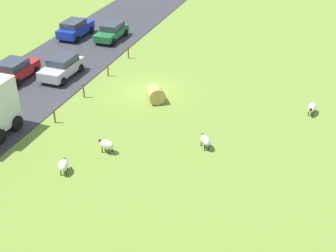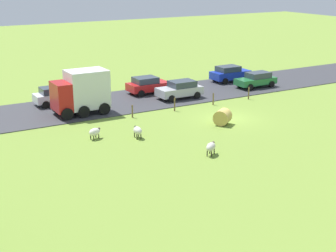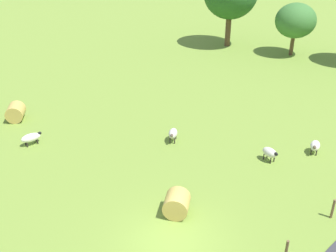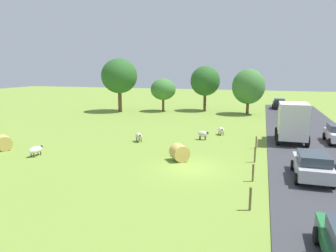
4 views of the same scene
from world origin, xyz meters
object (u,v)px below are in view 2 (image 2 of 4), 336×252
(sheep_0, at_px, (138,131))
(car_0, at_px, (256,79))
(sheep_1, at_px, (95,132))
(car_5, at_px, (147,85))
(truck_0, at_px, (81,91))
(hay_bale_1, at_px, (223,117))
(car_3, at_px, (230,73))
(car_4, at_px, (56,95))
(sheep_2, at_px, (211,147))
(car_2, at_px, (180,89))

(sheep_0, height_order, car_0, car_0)
(sheep_1, bearing_deg, car_5, -43.46)
(sheep_0, height_order, truck_0, truck_0)
(hay_bale_1, relative_size, car_3, 0.28)
(truck_0, bearing_deg, car_4, 13.05)
(sheep_1, relative_size, car_4, 0.28)
(sheep_2, bearing_deg, car_3, -39.91)
(car_2, xyz_separation_m, car_5, (3.19, 1.69, -0.01))
(sheep_2, relative_size, car_3, 0.27)
(car_2, relative_size, car_3, 0.99)
(sheep_1, relative_size, car_3, 0.26)
(hay_bale_1, height_order, car_4, car_4)
(hay_bale_1, relative_size, car_5, 0.31)
(sheep_1, xyz_separation_m, car_5, (10.03, -9.51, 0.38))
(truck_0, distance_m, car_0, 18.72)
(car_3, bearing_deg, truck_0, 102.61)
(truck_0, height_order, car_0, truck_0)
(sheep_1, distance_m, truck_0, 6.76)
(sheep_1, bearing_deg, truck_0, -13.48)
(car_3, distance_m, car_4, 18.97)
(car_0, distance_m, car_4, 19.91)
(truck_0, height_order, car_4, truck_0)
(sheep_2, distance_m, car_4, 17.74)
(hay_bale_1, height_order, truck_0, truck_0)
(car_3, height_order, car_5, car_3)
(car_3, relative_size, car_5, 1.08)
(car_4, bearing_deg, car_5, -92.24)
(sheep_2, xyz_separation_m, truck_0, (13.19, 3.65, 1.36))
(sheep_0, height_order, sheep_2, sheep_0)
(sheep_2, relative_size, hay_bale_1, 0.94)
(sheep_1, height_order, car_4, car_4)
(sheep_2, height_order, car_5, car_5)
(sheep_1, bearing_deg, hay_bale_1, -99.95)
(sheep_2, distance_m, car_2, 14.87)
(car_3, xyz_separation_m, car_4, (-0.09, 18.97, -0.03))
(sheep_0, bearing_deg, hay_bale_1, -92.95)
(hay_bale_1, xyz_separation_m, car_2, (8.56, -1.42, 0.30))
(sheep_1, height_order, hay_bale_1, hay_bale_1)
(sheep_2, bearing_deg, car_2, -23.83)
(sheep_0, relative_size, car_4, 0.28)
(car_2, bearing_deg, car_3, -66.68)
(sheep_0, distance_m, truck_0, 7.98)
(sheep_1, bearing_deg, sheep_2, -142.48)
(sheep_2, xyz_separation_m, car_5, (16.79, -4.32, 0.33))
(sheep_2, height_order, car_4, car_4)
(truck_0, bearing_deg, car_3, -77.39)
(car_0, bearing_deg, car_3, 9.99)
(car_4, bearing_deg, sheep_1, 176.55)
(truck_0, height_order, car_5, truck_0)
(car_0, height_order, car_3, car_3)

